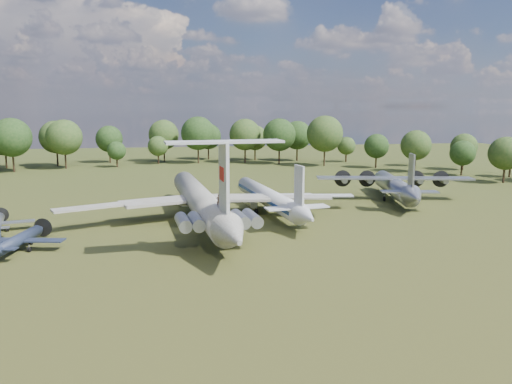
{
  "coord_description": "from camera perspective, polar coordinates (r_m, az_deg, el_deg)",
  "views": [
    {
      "loc": [
        -3.53,
        -77.37,
        17.97
      ],
      "look_at": [
        9.47,
        -3.01,
        5.0
      ],
      "focal_mm": 35.0,
      "sensor_mm": 36.0,
      "label": 1
    }
  ],
  "objects": [
    {
      "name": "small_prop_west",
      "position": [
        69.59,
        -25.46,
        -5.25
      ],
      "size": [
        13.83,
        16.9,
        2.19
      ],
      "primitive_type": null,
      "rotation": [
        0.0,
        0.0,
        -0.21
      ],
      "color": "black",
      "rests_on": "ground"
    },
    {
      "name": "an12_transport",
      "position": [
        99.97,
        15.57,
        0.31
      ],
      "size": [
        36.18,
        38.88,
        4.39
      ],
      "primitive_type": null,
      "rotation": [
        0.0,
        0.0,
        -0.21
      ],
      "color": "#A7AAAF",
      "rests_on": "ground"
    },
    {
      "name": "tu104_jet",
      "position": [
        85.4,
        1.41,
        -0.99
      ],
      "size": [
        35.43,
        44.47,
        4.12
      ],
      "primitive_type": null,
      "rotation": [
        0.0,
        0.0,
        0.12
      ],
      "color": "silver",
      "rests_on": "ground"
    },
    {
      "name": "ground",
      "position": [
        79.51,
        -7.13,
        -3.39
      ],
      "size": [
        300.0,
        300.0,
        0.0
      ],
      "primitive_type": "plane",
      "color": "#274015",
      "rests_on": "ground"
    },
    {
      "name": "person_on_il62",
      "position": [
        62.42,
        -4.28,
        -0.99
      ],
      "size": [
        0.66,
        0.47,
        1.69
      ],
      "primitive_type": "imported",
      "rotation": [
        0.0,
        0.0,
        3.25
      ],
      "color": "brown",
      "rests_on": "il62_airliner"
    },
    {
      "name": "il62_airliner",
      "position": [
        78.08,
        -6.38,
        -1.54
      ],
      "size": [
        48.18,
        59.96,
        5.52
      ],
      "primitive_type": null,
      "rotation": [
        0.0,
        0.0,
        0.09
      ],
      "color": "silver",
      "rests_on": "ground"
    }
  ]
}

